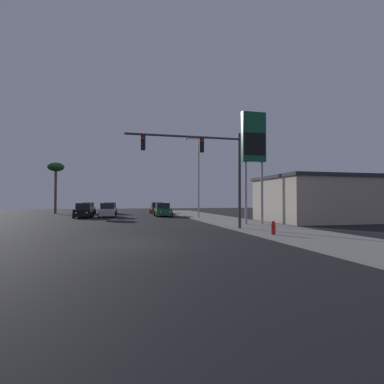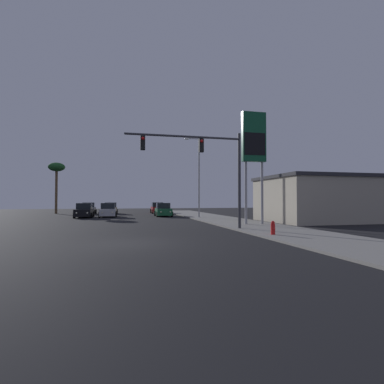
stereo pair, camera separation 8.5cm
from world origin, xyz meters
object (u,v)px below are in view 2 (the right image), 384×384
Objects in this scene: car_black at (84,211)px; gas_station_sign at (254,143)px; palm_tree_far at (57,169)px; car_grey at (89,209)px; car_green at (163,210)px; car_tan at (111,209)px; car_red at (158,208)px; car_silver at (108,211)px; fire_hydrant at (273,228)px; traffic_light_mast at (208,159)px; street_lamp at (198,173)px.

gas_station_sign is (14.55, -14.69, 5.86)m from car_black.
car_grey is at bearing -26.75° from palm_tree_far.
palm_tree_far reaches higher than car_green.
car_grey is 3.11m from car_tan.
car_tan and car_red have the same top height.
car_silver is at bearing 88.38° from car_tan.
car_green is 22.52m from fire_hydrant.
car_green is (9.33, 0.66, 0.00)m from car_black.
palm_tree_far reaches higher than car_red.
car_red is at bearing -129.41° from car_silver.
fire_hydrant is at bearing 111.65° from car_grey.
car_tan is 28.20m from traffic_light_mast.
car_silver is at bearing 113.53° from fire_hydrant.
car_green is at bearing 97.87° from fire_hydrant.
gas_station_sign reaches higher than fire_hydrant.
traffic_light_mast is at bearing 111.23° from car_silver.
street_lamp is at bearing 125.90° from car_green.
car_tan is 1.01× the size of car_silver.
palm_tree_far is at bearing -27.82° from car_grey.
car_tan is 1.00× the size of car_red.
car_grey and car_silver have the same top height.
car_black is 0.99× the size of car_green.
car_silver is (-7.00, -8.51, 0.00)m from car_red.
car_silver is at bearing 109.37° from car_grey.
traffic_light_mast is at bearing 91.58° from car_red.
car_tan is at bearing 126.36° from street_lamp.
fire_hydrant is (-0.18, -17.45, -4.63)m from street_lamp.
traffic_light_mast is 10.29× the size of fire_hydrant.
palm_tree_far is (-7.97, 10.72, 5.89)m from car_silver.
car_silver is at bearing -53.38° from palm_tree_far.
car_grey is at bearing 134.48° from street_lamp.
car_grey is at bearing 110.96° from traffic_light_mast.
car_black is at bearing 119.00° from traffic_light_mast.
car_grey is 28.94m from traffic_light_mast.
gas_station_sign reaches higher than car_tan.
car_red is 31.11m from fire_hydrant.
street_lamp is at bearing 124.89° from car_tan.
street_lamp and gas_station_sign have the same top height.
gas_station_sign reaches higher than traffic_light_mast.
car_red is (0.30, 8.67, 0.00)m from car_green.
car_silver is 5.67× the size of fire_hydrant.
car_grey is 5.69× the size of fire_hydrant.
street_lamp reaches higher than traffic_light_mast.
car_black is 5.68× the size of fire_hydrant.
car_green is 8.67m from car_red.
car_grey is 0.56× the size of palm_tree_far.
street_lamp is 10.77m from gas_station_sign.
street_lamp is at bearing 153.27° from car_silver.
car_black is 13.41m from car_red.
car_black is 14.01m from palm_tree_far.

